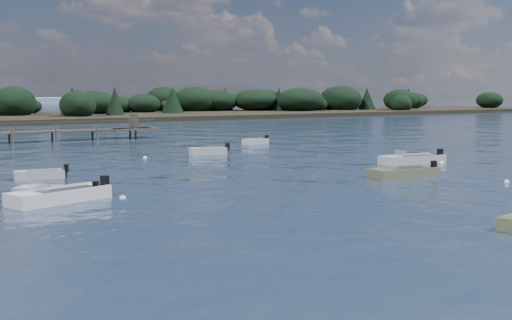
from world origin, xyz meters
TOP-DOWN VIEW (x-y plane):
  - ground at (0.00, 60.00)m, footprint 400.00×400.00m
  - tender_far_white at (2.78, 27.46)m, footprint 3.37×1.65m
  - tender_far_grey at (-12.42, 19.72)m, footprint 3.14×1.37m
  - dinghy_extra_a at (-13.43, 11.01)m, footprint 5.24×3.21m
  - dinghy_mid_white_b at (12.33, 13.96)m, footprint 5.25×2.13m
  - dinghy_mid_white_a at (6.91, 9.21)m, footprint 4.88×1.91m
  - tender_far_grey_b at (11.44, 34.33)m, footprint 3.06×1.53m
  - dinghy_mid_grey at (-13.29, 12.48)m, footprint 3.90×3.32m
  - buoy_b at (10.26, 4.32)m, footprint 0.32×0.32m
  - buoy_c at (-10.52, 10.43)m, footprint 0.32×0.32m
  - buoy_d at (14.23, 12.90)m, footprint 0.32×0.32m
  - buoy_e at (-2.72, 27.46)m, footprint 0.32×0.32m
  - far_headland at (25.00, 100.00)m, footprint 190.00×40.00m

SIDE VIEW (x-z plane):
  - ground at x=0.00m, z-range 0.00..0.00m
  - buoy_b at x=10.26m, z-range -0.16..0.16m
  - buoy_c at x=-10.52m, z-range -0.16..0.16m
  - buoy_d at x=14.23m, z-range -0.16..0.16m
  - buoy_e at x=-2.72m, z-range -0.16..0.16m
  - tender_far_grey at x=-12.42m, z-range -0.36..0.64m
  - dinghy_mid_grey at x=-13.29m, z-range -0.38..0.66m
  - tender_far_grey_b at x=11.44m, z-range -0.37..0.66m
  - dinghy_mid_white_a at x=6.91m, z-range -0.42..0.71m
  - tender_far_white at x=2.78m, z-range -0.41..0.73m
  - dinghy_mid_white_b at x=12.33m, z-range -0.48..0.81m
  - dinghy_extra_a at x=-13.43m, z-range -0.48..0.83m
  - far_headland at x=25.00m, z-range -0.94..4.86m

